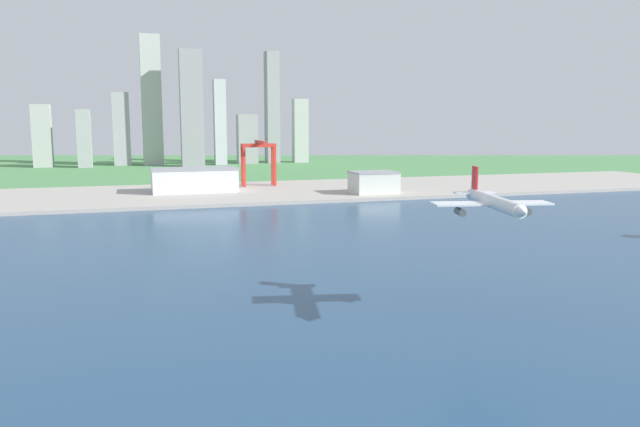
{
  "coord_description": "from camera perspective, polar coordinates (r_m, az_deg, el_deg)",
  "views": [
    {
      "loc": [
        -75.86,
        13.35,
        57.24
      ],
      "look_at": [
        -15.31,
        211.37,
        26.07
      ],
      "focal_mm": 35.33,
      "sensor_mm": 36.0,
      "label": 1
    }
  ],
  "objects": [
    {
      "name": "ground_plane",
      "position": [
        301.99,
        -2.14,
        -2.37
      ],
      "size": [
        2400.0,
        2400.0,
        0.0
      ],
      "primitive_type": "plane",
      "color": "#4C884E"
    },
    {
      "name": "port_crane_red",
      "position": [
        519.34,
        -5.57,
        5.48
      ],
      "size": [
        27.84,
        35.54,
        37.47
      ],
      "color": "#B72D23",
      "rests_on": "industrial_pier"
    },
    {
      "name": "distant_skyline",
      "position": [
        812.92,
        -12.55,
        8.43
      ],
      "size": [
        337.94,
        72.72,
        159.54
      ],
      "color": "#A8ABA8",
      "rests_on": "ground"
    },
    {
      "name": "airplane_landing",
      "position": [
        184.13,
        15.5,
        0.95
      ],
      "size": [
        34.86,
        41.13,
        12.7
      ],
      "color": "silver"
    },
    {
      "name": "warehouse_annex",
      "position": [
        470.9,
        4.89,
        2.84
      ],
      "size": [
        33.1,
        25.86,
        16.11
      ],
      "color": "silver",
      "rests_on": "industrial_pier"
    },
    {
      "name": "water_bay",
      "position": [
        245.75,
        1.47,
        -4.89
      ],
      "size": [
        840.0,
        360.0,
        0.15
      ],
      "primitive_type": "cube",
      "color": "navy",
      "rests_on": "ground"
    },
    {
      "name": "industrial_pier",
      "position": [
        485.89,
        -7.91,
        1.86
      ],
      "size": [
        840.0,
        140.0,
        2.5
      ],
      "primitive_type": "cube",
      "color": "#A5A097",
      "rests_on": "ground"
    },
    {
      "name": "warehouse_main",
      "position": [
        487.61,
        -11.31,
        3.01
      ],
      "size": [
        64.0,
        31.93,
        17.98
      ],
      "color": "silver",
      "rests_on": "industrial_pier"
    }
  ]
}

